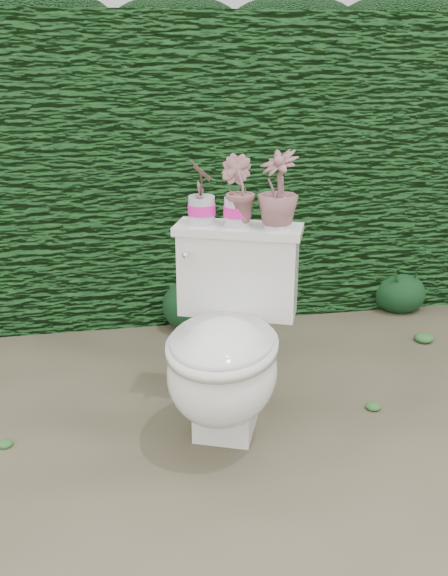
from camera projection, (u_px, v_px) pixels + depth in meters
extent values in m
plane|color=#6D644B|center=(221.00, 435.00, 2.52)|extent=(60.00, 60.00, 0.00)
cube|color=#205A1E|center=(172.00, 163.00, 3.71)|extent=(8.00, 1.00, 1.60)
cube|color=silver|center=(228.00, 404.00, 2.55)|extent=(0.32, 0.36, 0.20)
ellipsoid|color=silver|center=(222.00, 371.00, 2.39)|extent=(0.57, 0.63, 0.39)
cube|color=silver|center=(238.00, 274.00, 2.59)|extent=(0.50, 0.33, 0.34)
cube|color=silver|center=(239.00, 229.00, 2.52)|extent=(0.53, 0.36, 0.03)
cylinder|color=silver|center=(187.00, 253.00, 2.50)|extent=(0.04, 0.06, 0.02)
sphere|color=silver|center=(185.00, 255.00, 2.47)|extent=(0.03, 0.03, 0.03)
imported|color=#316820|center=(201.00, 194.00, 2.50)|extent=(0.11, 0.14, 0.24)
imported|color=#316820|center=(238.00, 193.00, 2.47)|extent=(0.18, 0.18, 0.26)
imported|color=#316820|center=(278.00, 192.00, 2.44)|extent=(0.22, 0.22, 0.28)
ellipsoid|color=#153C19|center=(197.00, 300.00, 3.46)|extent=(0.38, 0.38, 0.30)
ellipsoid|color=#153C19|center=(399.00, 288.00, 3.72)|extent=(0.30, 0.30, 0.24)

